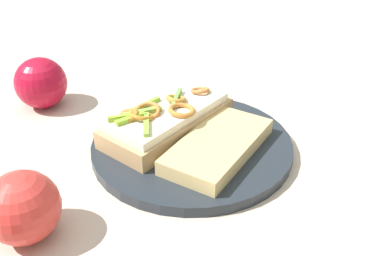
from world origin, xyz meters
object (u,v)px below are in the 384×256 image
plate (192,145)px  bread_slice_side (218,146)px  sandwich (167,119)px  apple_1 (41,83)px  apple_2 (23,207)px

plate → bread_slice_side: bread_slice_side is taller
sandwich → bread_slice_side: 0.09m
plate → apple_1: bearing=178.2°
apple_1 → apple_2: apple_1 is taller
bread_slice_side → plate: bearing=82.4°
bread_slice_side → apple_1: 0.31m
plate → bread_slice_side: 0.05m
plate → apple_1: apple_1 is taller
sandwich → plate: bearing=-88.5°
plate → sandwich: 0.05m
apple_1 → apple_2: size_ratio=1.05×
sandwich → apple_1: bearing=102.6°
plate → apple_2: 0.23m
apple_1 → apple_2: bearing=-50.4°
plate → apple_1: 0.27m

